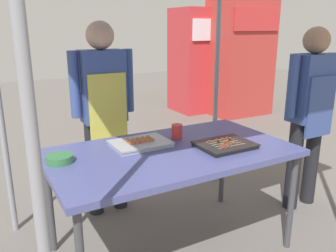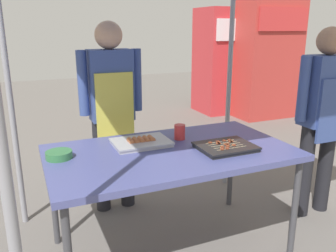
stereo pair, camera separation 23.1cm
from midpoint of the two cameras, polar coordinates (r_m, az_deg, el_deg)
ground_plane at (r=2.66m, az=-2.07°, el=-19.31°), size 18.00×18.00×0.00m
stall_table at (r=2.33m, az=-2.24°, el=-5.14°), size 1.60×0.90×0.75m
tray_grilled_sausages at (r=2.39m, az=-7.31°, el=-2.85°), size 0.39×0.28×0.05m
tray_meat_skewers at (r=2.36m, az=6.53°, el=-3.13°), size 0.37×0.29×0.04m
condiment_bowl at (r=2.22m, az=-20.15°, el=-5.12°), size 0.16×0.16×0.05m
drink_cup_near_edge at (r=2.51m, az=-1.14°, el=-0.96°), size 0.08×0.08×0.11m
vendor_woman at (r=2.86m, az=-12.74°, el=3.39°), size 0.52×0.23×1.58m
customer_nearby at (r=3.07m, az=20.15°, el=3.11°), size 0.52×0.23×1.54m
neighbor_stall_left at (r=6.58m, az=4.05°, el=10.63°), size 0.91×0.81×1.85m
neighbor_stall_right at (r=6.36m, az=10.65°, el=11.14°), size 1.05×0.75×2.05m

